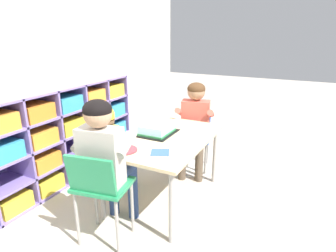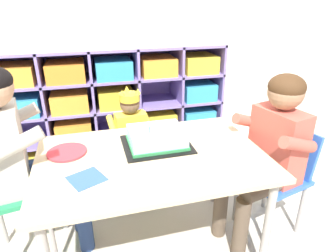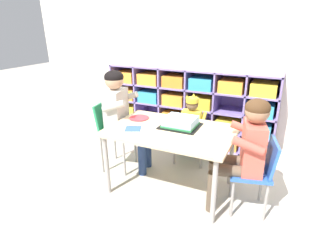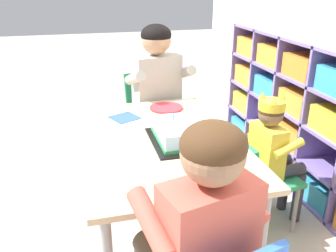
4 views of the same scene
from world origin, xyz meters
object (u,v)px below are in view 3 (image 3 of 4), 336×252
classroom_chair_blue (190,136)px  fork_at_table_front_edge (198,139)px  paper_plate_stack (139,118)px  fork_scattered_mid_table (218,130)px  classroom_chair_adult_side (113,127)px  birthday_cake_on_tray (180,123)px  fork_near_cake_tray (142,138)px  fork_beside_plate_stack (213,146)px  guest_at_table_side (246,145)px  activity_table (171,136)px  child_with_crown (192,120)px  classroom_chair_guest_side (257,169)px  adult_helper_seated (122,110)px

classroom_chair_blue → fork_at_table_front_edge: (0.31, -0.65, 0.28)m
classroom_chair_blue → paper_plate_stack: bearing=39.0°
classroom_chair_blue → fork_scattered_mid_table: fork_scattered_mid_table is taller
classroom_chair_adult_side → birthday_cake_on_tray: size_ratio=2.08×
fork_near_cake_tray → fork_beside_plate_stack: (0.59, 0.09, 0.00)m
guest_at_table_side → activity_table: bearing=-105.8°
paper_plate_stack → birthday_cake_on_tray: bearing=-4.2°
fork_scattered_mid_table → classroom_chair_blue: bearing=-4.9°
classroom_chair_blue → child_with_crown: (-0.01, 0.10, 0.15)m
fork_at_table_front_edge → classroom_chair_adult_side: bearing=146.6°
paper_plate_stack → child_with_crown: bearing=52.4°
classroom_chair_guest_side → child_with_crown: bearing=-142.7°
child_with_crown → fork_scattered_mid_table: child_with_crown is taller
classroom_chair_adult_side → child_with_crown: bearing=-64.2°
classroom_chair_guest_side → fork_scattered_mid_table: bearing=-125.5°
fork_beside_plate_stack → fork_near_cake_tray: bearing=64.1°
activity_table → birthday_cake_on_tray: size_ratio=3.18×
birthday_cake_on_tray → fork_scattered_mid_table: bearing=8.7°
guest_at_table_side → fork_near_cake_tray: size_ratio=8.19×
activity_table → adult_helper_seated: 0.65m
child_with_crown → fork_beside_plate_stack: bearing=112.7°
activity_table → guest_at_table_side: 0.67m
classroom_chair_blue → birthday_cake_on_tray: bearing=91.4°
fork_at_table_front_edge → classroom_chair_guest_side: bearing=-7.5°
activity_table → adult_helper_seated: (-0.62, 0.15, 0.12)m
adult_helper_seated → guest_at_table_side: bearing=-107.5°
classroom_chair_adult_side → fork_near_cake_tray: bearing=-134.2°
adult_helper_seated → fork_at_table_front_edge: bearing=-115.5°
classroom_chair_blue → adult_helper_seated: size_ratio=0.53×
classroom_chair_guest_side → fork_near_cake_tray: 0.99m
classroom_chair_blue → fork_beside_plate_stack: bearing=115.5°
classroom_chair_adult_side → fork_at_table_front_edge: (1.04, -0.24, 0.15)m
child_with_crown → classroom_chair_guest_side: size_ratio=1.22×
classroom_chair_adult_side → classroom_chair_guest_side: 1.53m
adult_helper_seated → classroom_chair_guest_side: 1.44m
activity_table → fork_scattered_mid_table: (0.39, 0.16, 0.06)m
fork_scattered_mid_table → classroom_chair_adult_side: bearing=40.3°
guest_at_table_side → child_with_crown: bearing=-148.1°
fork_scattered_mid_table → fork_at_table_front_edge: bearing=108.9°
paper_plate_stack → classroom_chair_adult_side: bearing=-178.9°
activity_table → fork_scattered_mid_table: size_ratio=9.37×
activity_table → adult_helper_seated: bearing=166.4°
child_with_crown → fork_scattered_mid_table: (0.41, -0.49, 0.13)m
child_with_crown → birthday_cake_on_tray: 0.57m
birthday_cake_on_tray → fork_beside_plate_stack: 0.49m
fork_beside_plate_stack → fork_at_table_front_edge: bearing=26.8°
paper_plate_stack → activity_table: bearing=-18.5°
guest_at_table_side → fork_at_table_front_edge: (-0.37, -0.08, 0.02)m
activity_table → fork_beside_plate_stack: size_ratio=9.60×
classroom_chair_guest_side → paper_plate_stack: classroom_chair_guest_side is taller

